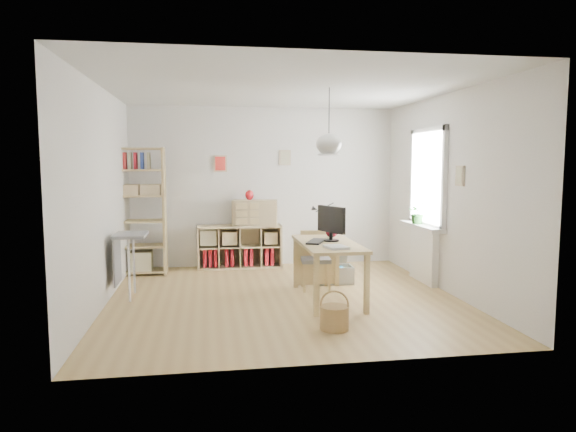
{
  "coord_description": "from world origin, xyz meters",
  "views": [
    {
      "loc": [
        -0.97,
        -6.5,
        1.77
      ],
      "look_at": [
        0.1,
        0.3,
        1.05
      ],
      "focal_mm": 32.0,
      "sensor_mm": 36.0,
      "label": 1
    }
  ],
  "objects": [
    {
      "name": "drawer_chest",
      "position": [
        -0.19,
        2.04,
        0.93
      ],
      "size": [
        0.79,
        0.46,
        0.42
      ],
      "primitive_type": "cube",
      "rotation": [
        0.0,
        0.0,
        -0.17
      ],
      "color": "tan",
      "rests_on": "cube_shelf"
    },
    {
      "name": "storage_chest",
      "position": [
        0.88,
        0.78,
        0.17
      ],
      "size": [
        0.53,
        0.59,
        0.53
      ],
      "rotation": [
        0.0,
        0.0,
        -0.06
      ],
      "color": "#BBBBB7",
      "rests_on": "ground"
    },
    {
      "name": "wicker_basket",
      "position": [
        0.34,
        -1.34,
        0.14
      ],
      "size": [
        0.31,
        0.31,
        0.43
      ],
      "rotation": [
        0.0,
        0.0,
        -0.27
      ],
      "color": "#A07A48",
      "rests_on": "ground"
    },
    {
      "name": "windowsill",
      "position": [
        2.14,
        0.6,
        0.83
      ],
      "size": [
        0.22,
        1.2,
        0.06
      ],
      "primitive_type": "cube",
      "color": "white",
      "rests_on": "radiator"
    },
    {
      "name": "tall_bookshelf",
      "position": [
        -2.04,
        1.8,
        1.09
      ],
      "size": [
        0.8,
        0.38,
        2.0
      ],
      "color": "#D2B678",
      "rests_on": "ground"
    },
    {
      "name": "task_lamp",
      "position": [
        0.63,
        0.47,
        1.04
      ],
      "size": [
        0.4,
        0.15,
        0.42
      ],
      "color": "black",
      "rests_on": "desk"
    },
    {
      "name": "yarn_ball",
      "position": [
        0.69,
        0.25,
        0.83
      ],
      "size": [
        0.17,
        0.17,
        0.17
      ],
      "primitive_type": "sphere",
      "color": "#4E0A11",
      "rests_on": "desk"
    },
    {
      "name": "room_shell",
      "position": [
        0.55,
        -0.15,
        2.0
      ],
      "size": [
        4.5,
        4.5,
        4.5
      ],
      "color": "white",
      "rests_on": "ground"
    },
    {
      "name": "potted_plant",
      "position": [
        2.12,
        0.7,
        1.02
      ],
      "size": [
        0.35,
        0.32,
        0.33
      ],
      "primitive_type": "imported",
      "rotation": [
        0.0,
        0.0,
        0.22
      ],
      "color": "#235821",
      "rests_on": "windowsill"
    },
    {
      "name": "ground",
      "position": [
        0.0,
        0.0,
        0.0
      ],
      "size": [
        4.5,
        4.5,
        0.0
      ],
      "primitive_type": "plane",
      "color": "tan",
      "rests_on": "ground"
    },
    {
      "name": "cube_shelf",
      "position": [
        -0.47,
        2.08,
        0.3
      ],
      "size": [
        1.4,
        0.38,
        0.72
      ],
      "color": "tan",
      "rests_on": "ground"
    },
    {
      "name": "chair",
      "position": [
        0.51,
        0.45,
        0.46
      ],
      "size": [
        0.43,
        0.43,
        0.81
      ],
      "rotation": [
        0.0,
        0.0,
        -0.1
      ],
      "color": "gray",
      "rests_on": "ground"
    },
    {
      "name": "red_vase",
      "position": [
        -0.28,
        2.04,
        1.23
      ],
      "size": [
        0.14,
        0.14,
        0.17
      ],
      "primitive_type": "ellipsoid",
      "color": "maroon",
      "rests_on": "drawer_chest"
    },
    {
      "name": "keyboard",
      "position": [
        0.4,
        -0.13,
        0.76
      ],
      "size": [
        0.34,
        0.48,
        0.02
      ],
      "primitive_type": "cube",
      "rotation": [
        0.0,
        0.0,
        -0.43
      ],
      "color": "black",
      "rests_on": "desk"
    },
    {
      "name": "side_table",
      "position": [
        -2.04,
        0.35,
        0.67
      ],
      "size": [
        0.4,
        0.55,
        0.85
      ],
      "color": "gray",
      "rests_on": "ground"
    },
    {
      "name": "radiator",
      "position": [
        2.19,
        0.6,
        0.4
      ],
      "size": [
        0.1,
        0.8,
        0.8
      ],
      "primitive_type": "cube",
      "color": "white",
      "rests_on": "ground"
    },
    {
      "name": "window_unit",
      "position": [
        2.23,
        0.6,
        1.55
      ],
      "size": [
        0.07,
        1.16,
        1.46
      ],
      "color": "white",
      "rests_on": "ground"
    },
    {
      "name": "monitor",
      "position": [
        0.61,
        -0.06,
        1.01
      ],
      "size": [
        0.26,
        0.5,
        0.46
      ],
      "rotation": [
        0.0,
        0.0,
        0.42
      ],
      "color": "black",
      "rests_on": "desk"
    },
    {
      "name": "paper_tray",
      "position": [
        0.54,
        -0.61,
        0.76
      ],
      "size": [
        0.28,
        0.33,
        0.03
      ],
      "primitive_type": "cube",
      "rotation": [
        0.0,
        0.0,
        0.2
      ],
      "color": "white",
      "rests_on": "desk"
    },
    {
      "name": "desk",
      "position": [
        0.55,
        -0.15,
        0.66
      ],
      "size": [
        0.7,
        1.5,
        0.75
      ],
      "color": "#D2B678",
      "rests_on": "ground"
    }
  ]
}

